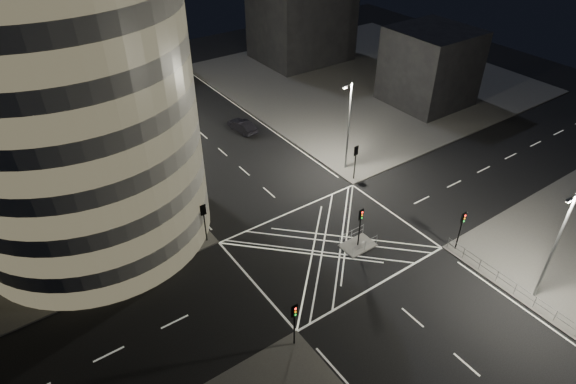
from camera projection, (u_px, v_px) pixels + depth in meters
ground at (330, 245)px, 43.20m from camera, size 120.00×120.00×0.00m
sidewalk_far_right at (365, 78)px, 74.72m from camera, size 42.00×42.00×0.15m
central_island at (358, 245)px, 43.09m from camera, size 3.00×2.00×0.15m
building_right_far at (301, 12)px, 77.61m from camera, size 14.00×12.00×15.00m
building_right_near at (430, 67)px, 64.90m from camera, size 10.00×10.00×10.00m
building_far_end at (78, 7)px, 74.85m from camera, size 18.00×8.00×18.00m
tree_a at (173, 199)px, 41.90m from camera, size 4.49×4.49×6.61m
tree_b at (146, 160)px, 45.36m from camera, size 5.18×5.18×7.95m
tree_c at (125, 140)px, 49.71m from camera, size 4.23×4.23×6.81m
tree_d at (105, 112)px, 53.24m from camera, size 5.74×5.74×8.49m
tree_e at (91, 104)px, 58.02m from camera, size 3.74×3.74×6.01m
traffic_signal_fl at (204, 216)px, 41.95m from camera, size 0.55×0.22×4.00m
traffic_signal_nl at (294, 317)px, 32.86m from camera, size 0.55×0.22×4.00m
traffic_signal_fr at (356, 156)px, 50.16m from camera, size 0.55×0.22×4.00m
traffic_signal_nr at (462, 224)px, 41.08m from camera, size 0.55×0.22×4.00m
traffic_signal_island at (360, 221)px, 41.44m from camera, size 0.55×0.22×4.00m
street_lamp_left_near at (169, 167)px, 43.60m from camera, size 1.25×0.25×10.00m
street_lamp_left_far at (105, 98)px, 55.62m from camera, size 1.25×0.25×10.00m
street_lamp_right_far at (348, 124)px, 50.40m from camera, size 1.25×0.25×10.00m
street_lamp_right_near at (555, 244)px, 35.04m from camera, size 1.25×0.25×10.00m
railing_near_right at (506, 282)px, 38.56m from camera, size 0.06×11.70×1.10m
railing_island_south at (365, 246)px, 42.13m from camera, size 2.80×0.06×1.10m
railing_island_north at (352, 235)px, 43.33m from camera, size 2.80×0.06×1.10m
sedan at (242, 126)px, 60.35m from camera, size 2.01×4.63×1.48m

